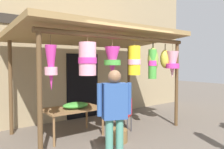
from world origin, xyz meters
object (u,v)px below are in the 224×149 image
wicker_basket_by_table (117,136)px  customer_foreground (114,110)px  flower_heap_on_table (76,105)px  display_table (72,111)px  folding_chair (123,112)px

wicker_basket_by_table → customer_foreground: 1.39m
flower_heap_on_table → customer_foreground: size_ratio=0.39×
display_table → wicker_basket_by_table: display_table is taller
flower_heap_on_table → folding_chair: 1.20m
flower_heap_on_table → wicker_basket_by_table: flower_heap_on_table is taller
customer_foreground → flower_heap_on_table: bearing=83.2°
display_table → flower_heap_on_table: (0.06, -0.08, 0.13)m
display_table → wicker_basket_by_table: bearing=-56.6°
display_table → flower_heap_on_table: flower_heap_on_table is taller
folding_chair → flower_heap_on_table: bearing=161.5°
display_table → wicker_basket_by_table: size_ratio=2.84×
flower_heap_on_table → wicker_basket_by_table: (0.54, -0.84, -0.61)m
display_table → folding_chair: folding_chair is taller
flower_heap_on_table → folding_chair: (1.11, -0.37, -0.24)m
customer_foreground → folding_chair: bearing=45.1°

